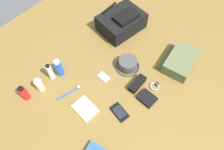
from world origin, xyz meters
The scene contains 15 objects.
ground_plane centered at (0.00, 0.00, -0.01)m, with size 2.64×2.02×0.02m, color brown.
backpack centered at (0.41, 0.25, 0.07)m, with size 0.37×0.30×0.16m.
toiletry_pouch centered at (0.40, -0.30, 0.04)m, with size 0.29×0.24×0.08m.
bucket_hat centered at (0.14, -0.02, 0.03)m, with size 0.17×0.17×0.07m.
sunscreen_spray centered at (-0.47, 0.33, 0.06)m, with size 0.05×0.05×0.13m.
lotion_bottle centered at (-0.37, 0.31, 0.05)m, with size 0.05×0.05×0.11m.
toothpaste_tube centered at (-0.26, 0.32, 0.07)m, with size 0.04×0.04×0.14m.
deodorant_spray centered at (-0.20, 0.30, 0.07)m, with size 0.05×0.05×0.14m.
cell_phone centered at (-0.16, -0.20, 0.01)m, with size 0.09×0.13×0.01m.
media_player centered at (-0.03, 0.05, 0.01)m, with size 0.06×0.09×0.01m.
wristwatch centered at (0.13, -0.26, 0.01)m, with size 0.07×0.06×0.01m.
toothbrush centered at (-0.26, 0.14, 0.01)m, with size 0.17×0.06×0.02m.
wallet centered at (0.02, -0.28, 0.01)m, with size 0.09×0.11×0.02m, color black.
notepad centered at (-0.28, -0.02, 0.01)m, with size 0.11×0.15×0.02m, color beige.
sunglasses_case centered at (0.06, -0.17, 0.02)m, with size 0.14×0.06×0.04m, color black.
Camera 1 is at (-0.56, -0.47, 1.22)m, focal length 33.04 mm.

